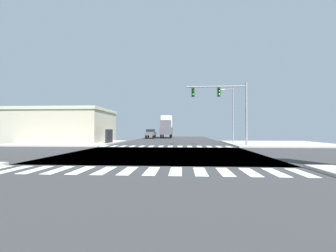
% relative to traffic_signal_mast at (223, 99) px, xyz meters
% --- Properties ---
extents(ground, '(90.00, 90.00, 0.05)m').
position_rel_traffic_signal_mast_xyz_m(ground, '(-5.72, -7.63, -4.95)').
color(ground, '#353637').
extents(sidewalk_corner_ne, '(12.00, 12.00, 0.14)m').
position_rel_traffic_signal_mast_xyz_m(sidewalk_corner_ne, '(7.28, 4.37, -4.86)').
color(sidewalk_corner_ne, '#B2ADA3').
rests_on(sidewalk_corner_ne, ground).
extents(sidewalk_corner_nw, '(12.00, 12.00, 0.14)m').
position_rel_traffic_signal_mast_xyz_m(sidewalk_corner_nw, '(-18.72, 4.37, -4.86)').
color(sidewalk_corner_nw, '#B9B0A4').
rests_on(sidewalk_corner_nw, ground).
extents(crosswalk_near, '(13.50, 2.00, 0.01)m').
position_rel_traffic_signal_mast_xyz_m(crosswalk_near, '(-5.97, -14.93, -4.92)').
color(crosswalk_near, silver).
rests_on(crosswalk_near, ground).
extents(crosswalk_far, '(13.50, 2.00, 0.01)m').
position_rel_traffic_signal_mast_xyz_m(crosswalk_far, '(-5.97, -0.33, -4.92)').
color(crosswalk_far, silver).
rests_on(crosswalk_far, ground).
extents(traffic_signal_mast, '(6.37, 0.55, 6.68)m').
position_rel_traffic_signal_mast_xyz_m(traffic_signal_mast, '(0.00, 0.00, 0.00)').
color(traffic_signal_mast, gray).
rests_on(traffic_signal_mast, ground).
extents(street_lamp, '(1.78, 0.32, 7.29)m').
position_rel_traffic_signal_mast_xyz_m(street_lamp, '(2.29, 7.02, -0.51)').
color(street_lamp, gray).
rests_on(street_lamp, ground).
extents(bank_building, '(17.63, 9.37, 4.67)m').
position_rel_traffic_signal_mast_xyz_m(bank_building, '(-22.74, 7.24, -2.58)').
color(bank_building, '#B2AC92').
rests_on(bank_building, ground).
extents(sedan_nearside_1, '(1.80, 4.30, 1.88)m').
position_rel_traffic_signal_mast_xyz_m(sedan_nearside_1, '(-10.72, 22.36, -3.81)').
color(sedan_nearside_1, black).
rests_on(sedan_nearside_1, ground).
extents(box_truck_queued_1, '(2.40, 7.20, 4.85)m').
position_rel_traffic_signal_mast_xyz_m(box_truck_queued_1, '(-7.72, 25.81, -2.36)').
color(box_truck_queued_1, black).
rests_on(box_truck_queued_1, ground).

